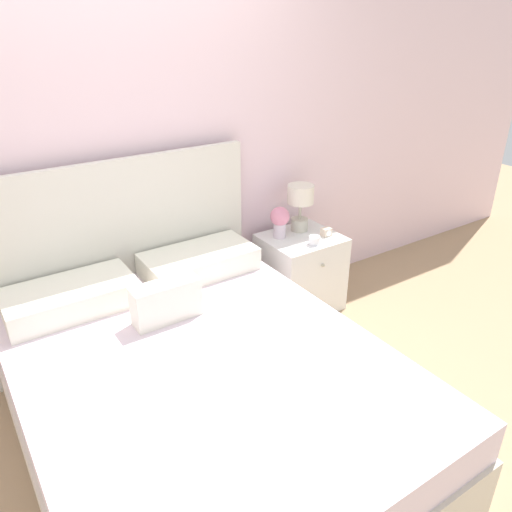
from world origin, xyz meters
TOP-DOWN VIEW (x-y plane):
  - ground_plane at (0.00, 0.00)m, footprint 12.00×12.00m
  - wall_back at (0.00, 0.07)m, footprint 8.00×0.06m
  - bed at (0.00, -0.94)m, footprint 1.64×2.06m
  - nightstand at (1.19, -0.25)m, footprint 0.52×0.48m
  - table_lamp at (1.25, -0.14)m, footprint 0.18×0.18m
  - flower_vase at (1.06, -0.17)m, footprint 0.13×0.13m
  - teacup at (1.18, -0.39)m, footprint 0.12×0.12m
  - alarm_clock at (1.34, -0.33)m, footprint 0.07×0.06m

SIDE VIEW (x-z plane):
  - ground_plane at x=0.00m, z-range 0.00..0.00m
  - nightstand at x=1.19m, z-range 0.00..0.55m
  - bed at x=0.00m, z-range -0.32..0.90m
  - teacup at x=1.18m, z-range 0.55..0.61m
  - alarm_clock at x=1.34m, z-range 0.55..0.61m
  - flower_vase at x=1.06m, z-range 0.57..0.79m
  - table_lamp at x=1.25m, z-range 0.60..0.94m
  - wall_back at x=0.00m, z-range 0.00..2.60m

